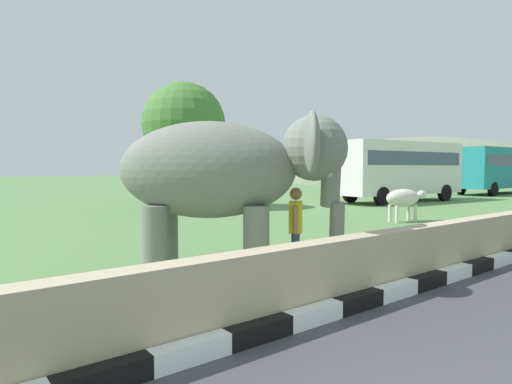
{
  "coord_description": "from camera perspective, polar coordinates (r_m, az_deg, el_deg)",
  "views": [
    {
      "loc": [
        -2.96,
        -0.2,
        2.03
      ],
      "look_at": [
        1.67,
        5.72,
        1.6
      ],
      "focal_mm": 30.38,
      "sensor_mm": 36.0,
      "label": 1
    }
  ],
  "objects": [
    {
      "name": "cow_near",
      "position": [
        17.02,
        18.89,
        -0.82
      ],
      "size": [
        1.93,
        0.93,
        1.23
      ],
      "color": "beige",
      "rests_on": "ground_plane"
    },
    {
      "name": "barrier_parapet",
      "position": [
        6.64,
        11.88,
        -10.11
      ],
      "size": [
        28.0,
        0.36,
        1.0
      ],
      "primitive_type": "cube",
      "color": "tan",
      "rests_on": "ground_plane"
    },
    {
      "name": "hill_east",
      "position": [
        67.57,
        21.06,
        1.31
      ],
      "size": [
        44.97,
        35.98,
        12.69
      ],
      "color": "gray",
      "rests_on": "ground_plane"
    },
    {
      "name": "person_handler",
      "position": [
        8.12,
        5.24,
        -4.56
      ],
      "size": [
        0.54,
        0.53,
        1.66
      ],
      "color": "navy",
      "rests_on": "ground_plane"
    },
    {
      "name": "elephant",
      "position": [
        7.63,
        -3.6,
        2.53
      ],
      "size": [
        3.92,
        3.7,
        2.95
      ],
      "color": "slate",
      "rests_on": "ground_plane"
    },
    {
      "name": "striped_curb",
      "position": [
        5.02,
        -3.87,
        -19.06
      ],
      "size": [
        16.2,
        0.2,
        0.24
      ],
      "color": "white",
      "rests_on": "ground_plane"
    },
    {
      "name": "tree_distant",
      "position": [
        22.11,
        -9.47,
        8.76
      ],
      "size": [
        4.15,
        4.15,
        6.26
      ],
      "color": "brown",
      "rests_on": "ground_plane"
    },
    {
      "name": "bus_teal",
      "position": [
        37.86,
        28.92,
        2.92
      ],
      "size": [
        8.53,
        2.74,
        3.5
      ],
      "color": "teal",
      "rests_on": "ground_plane"
    },
    {
      "name": "bus_white",
      "position": [
        26.84,
        18.32,
        3.2
      ],
      "size": [
        8.87,
        3.29,
        3.5
      ],
      "color": "silver",
      "rests_on": "ground_plane"
    }
  ]
}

